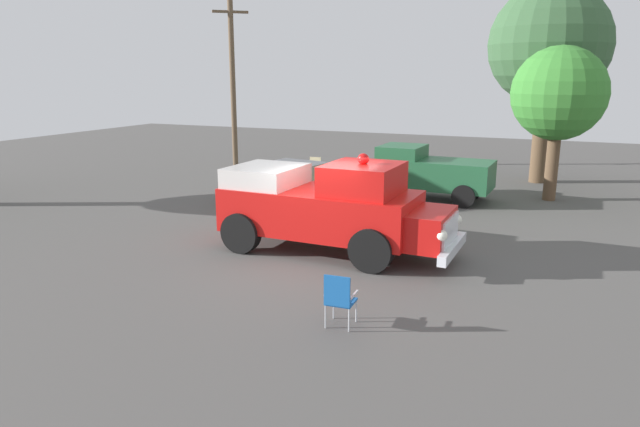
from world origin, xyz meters
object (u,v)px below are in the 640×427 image
(lawn_chair_near_truck, at_px, (345,203))
(oak_tree_right, at_px, (559,94))
(oak_tree_distant, at_px, (549,46))
(classic_hot_rod, at_px, (287,182))
(spectator_seated, at_px, (342,199))
(parked_pickup, at_px, (425,172))
(lawn_chair_by_car, at_px, (339,297))
(lawn_chair_spare, at_px, (314,168))
(utility_pole, at_px, (233,81))
(vintage_fire_truck, at_px, (328,206))

(lawn_chair_near_truck, relative_size, oak_tree_right, 0.19)
(lawn_chair_near_truck, distance_m, oak_tree_distant, 11.73)
(classic_hot_rod, xyz_separation_m, spectator_seated, (-1.58, -2.69, -0.05))
(parked_pickup, distance_m, oak_tree_distant, 7.73)
(lawn_chair_by_car, height_order, lawn_chair_spare, same)
(lawn_chair_by_car, relative_size, utility_pole, 0.13)
(classic_hot_rod, height_order, parked_pickup, parked_pickup)
(oak_tree_right, bearing_deg, lawn_chair_spare, 90.13)
(lawn_chair_by_car, relative_size, oak_tree_distant, 0.13)
(parked_pickup, xyz_separation_m, lawn_chair_spare, (1.53, 5.08, -0.40))
(lawn_chair_near_truck, relative_size, lawn_chair_spare, 1.00)
(classic_hot_rod, distance_m, oak_tree_distant, 12.05)
(parked_pickup, relative_size, spectator_seated, 3.77)
(lawn_chair_spare, height_order, utility_pole, utility_pole)
(vintage_fire_truck, bearing_deg, spectator_seated, 15.14)
(spectator_seated, height_order, utility_pole, utility_pole)
(parked_pickup, height_order, oak_tree_distant, oak_tree_distant)
(oak_tree_right, xyz_separation_m, utility_pole, (2.42, 14.70, 0.34))
(parked_pickup, xyz_separation_m, spectator_seated, (-4.22, 1.59, -0.29))
(parked_pickup, relative_size, oak_tree_right, 0.90)
(spectator_seated, xyz_separation_m, oak_tree_distant, (9.33, -5.19, 4.82))
(vintage_fire_truck, xyz_separation_m, lawn_chair_near_truck, (3.08, 0.71, -0.61))
(lawn_chair_near_truck, distance_m, utility_pole, 12.70)
(lawn_chair_by_car, distance_m, oak_tree_right, 13.69)
(vintage_fire_truck, height_order, parked_pickup, vintage_fire_truck)
(parked_pickup, relative_size, lawn_chair_by_car, 4.77)
(oak_tree_right, bearing_deg, oak_tree_distant, 9.59)
(lawn_chair_by_car, xyz_separation_m, oak_tree_right, (12.97, -3.04, 3.16))
(parked_pickup, bearing_deg, spectator_seated, 159.41)
(lawn_chair_near_truck, bearing_deg, utility_pole, 47.69)
(vintage_fire_truck, relative_size, classic_hot_rod, 1.30)
(lawn_chair_by_car, distance_m, spectator_seated, 7.71)
(oak_tree_distant, bearing_deg, parked_pickup, 144.79)
(oak_tree_right, bearing_deg, utility_pole, 80.66)
(lawn_chair_by_car, distance_m, oak_tree_distant, 17.42)
(utility_pole, bearing_deg, spectator_seated, -132.62)
(lawn_chair_spare, relative_size, oak_tree_distant, 0.13)
(lawn_chair_near_truck, bearing_deg, spectator_seated, 78.21)
(lawn_chair_spare, bearing_deg, oak_tree_right, -89.87)
(vintage_fire_truck, bearing_deg, parked_pickup, -5.80)
(vintage_fire_truck, distance_m, oak_tree_right, 10.48)
(oak_tree_right, xyz_separation_m, oak_tree_distant, (3.56, 0.60, 1.77))
(oak_tree_right, bearing_deg, spectator_seated, 134.87)
(classic_hot_rod, distance_m, utility_pole, 9.66)
(vintage_fire_truck, distance_m, classic_hot_rod, 5.89)
(lawn_chair_by_car, height_order, utility_pole, utility_pole)
(lawn_chair_by_car, bearing_deg, parked_pickup, 5.86)
(utility_pole, bearing_deg, vintage_fire_truck, -139.23)
(lawn_chair_near_truck, height_order, oak_tree_distant, oak_tree_distant)
(classic_hot_rod, distance_m, parked_pickup, 5.03)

